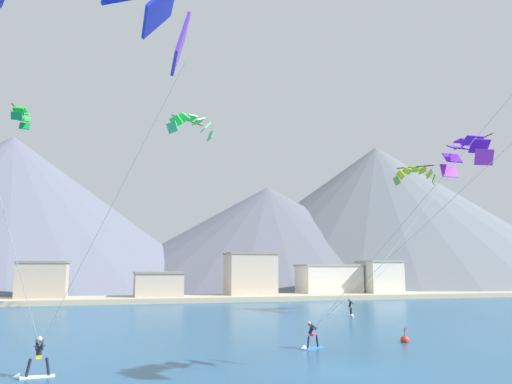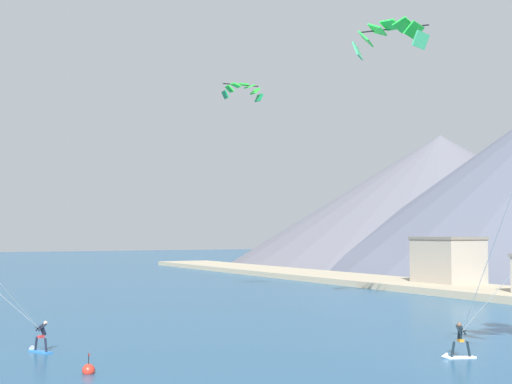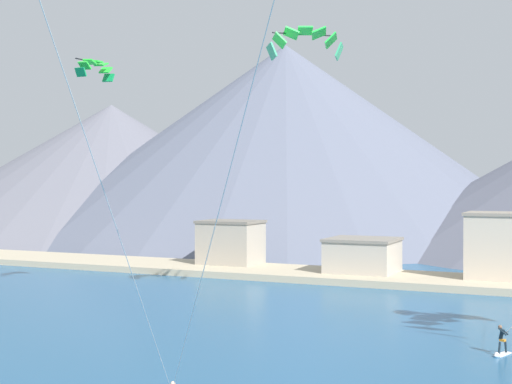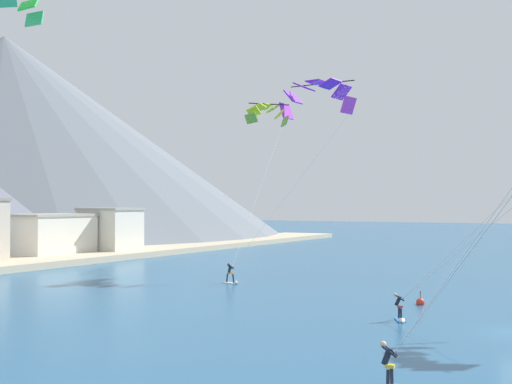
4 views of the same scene
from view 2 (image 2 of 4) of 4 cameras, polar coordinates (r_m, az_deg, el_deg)
The scene contains 7 objects.
kitesurfer_near_lead at distance 36.97m, azimuth 15.75°, elevation -11.84°, with size 0.97×1.77×1.79m.
kitesurfer_near_trail at distance 39.13m, azimuth -17.00°, elevation -11.46°, with size 1.74×1.11×1.64m.
parafoil_kite_distant_high_outer at distance 55.54m, azimuth 10.64°, elevation 12.31°, with size 5.76×4.38×2.51m.
parafoil_kite_distant_mid_solo at distance 67.22m, azimuth -1.10°, elevation 8.20°, with size 1.23×3.98×1.58m.
race_marker_buoy at distance 32.68m, azimuth -13.26°, elevation -13.70°, with size 0.56×0.56×1.02m.
shore_building_promenade_mid at distance 80.94m, azimuth 15.11°, elevation -5.48°, with size 6.80×5.44×5.69m.
mountain_peak_east_shoulder at distance 147.53m, azimuth 14.58°, elevation -0.55°, with size 85.30×85.30×25.79m.
Camera 2 is at (38.76, -0.89, 6.11)m, focal length 50.00 mm.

